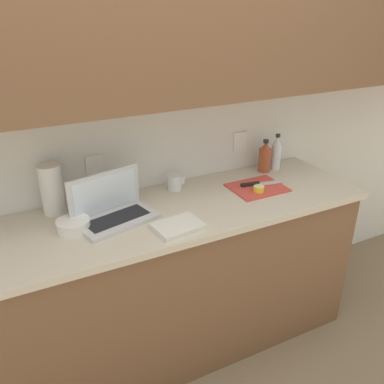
% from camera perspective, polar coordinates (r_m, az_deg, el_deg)
% --- Properties ---
extents(ground_plane, '(12.00, 12.00, 0.00)m').
position_cam_1_polar(ground_plane, '(2.61, -3.78, -20.76)').
color(ground_plane, '#847056').
rests_on(ground_plane, ground).
extents(wall_back, '(5.20, 0.38, 2.60)m').
position_cam_1_polar(wall_back, '(2.06, -7.82, 16.15)').
color(wall_back, white).
rests_on(wall_back, ground_plane).
extents(counter_unit, '(2.24, 0.63, 0.91)m').
position_cam_1_polar(counter_unit, '(2.29, -4.63, -12.75)').
color(counter_unit, brown).
rests_on(counter_unit, ground_plane).
extents(laptop, '(0.42, 0.30, 0.23)m').
position_cam_1_polar(laptop, '(2.00, -11.11, -2.33)').
color(laptop, silver).
rests_on(laptop, counter_unit).
extents(cutting_board, '(0.30, 0.25, 0.01)m').
position_cam_1_polar(cutting_board, '(2.33, 9.13, 0.62)').
color(cutting_board, '#D1473D').
rests_on(cutting_board, counter_unit).
extents(knife, '(0.26, 0.07, 0.02)m').
position_cam_1_polar(knife, '(2.34, 8.81, 1.16)').
color(knife, silver).
rests_on(knife, cutting_board).
extents(lemon_half_cut, '(0.06, 0.06, 0.03)m').
position_cam_1_polar(lemon_half_cut, '(2.27, 9.36, 0.47)').
color(lemon_half_cut, yellow).
rests_on(lemon_half_cut, cutting_board).
extents(bottle_green_soda, '(0.08, 0.08, 0.20)m').
position_cam_1_polar(bottle_green_soda, '(2.54, 10.17, 4.82)').
color(bottle_green_soda, '#A34C2D').
rests_on(bottle_green_soda, counter_unit).
extents(bottle_oil_tall, '(0.06, 0.06, 0.23)m').
position_cam_1_polar(bottle_oil_tall, '(2.58, 11.75, 5.33)').
color(bottle_oil_tall, silver).
rests_on(bottle_oil_tall, counter_unit).
extents(measuring_cup, '(0.10, 0.08, 0.09)m').
position_cam_1_polar(measuring_cup, '(2.27, -2.46, 1.36)').
color(measuring_cup, silver).
rests_on(measuring_cup, counter_unit).
extents(bowl_white, '(0.16, 0.16, 0.05)m').
position_cam_1_polar(bowl_white, '(1.96, -16.32, -4.47)').
color(bowl_white, white).
rests_on(bowl_white, counter_unit).
extents(paper_towel_roll, '(0.11, 0.11, 0.26)m').
position_cam_1_polar(paper_towel_roll, '(2.10, -19.07, 0.38)').
color(paper_towel_roll, white).
rests_on(paper_towel_roll, counter_unit).
extents(dish_towel, '(0.24, 0.18, 0.02)m').
position_cam_1_polar(dish_towel, '(1.90, -1.98, -4.82)').
color(dish_towel, silver).
rests_on(dish_towel, counter_unit).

